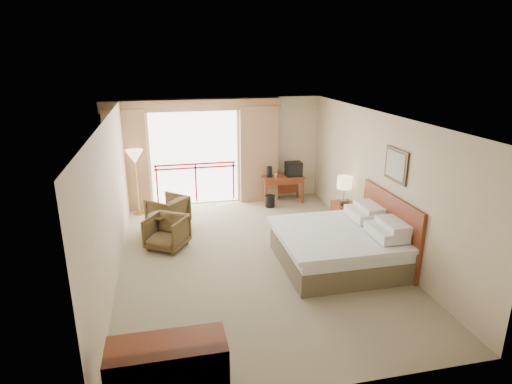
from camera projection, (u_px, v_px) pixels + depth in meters
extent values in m
plane|color=gray|center=(254.00, 257.00, 8.24)|extent=(7.00, 7.00, 0.00)
plane|color=white|center=(254.00, 117.00, 7.41)|extent=(7.00, 7.00, 0.00)
plane|color=#CCB892|center=(225.00, 151.00, 11.08)|extent=(5.00, 0.00, 5.00)
plane|color=#CCB892|center=(323.00, 288.00, 4.58)|extent=(5.00, 0.00, 5.00)
plane|color=#CCB892|center=(111.00, 201.00, 7.32)|extent=(0.00, 7.00, 7.00)
plane|color=#CCB892|center=(379.00, 183.00, 8.34)|extent=(0.00, 7.00, 7.00)
plane|color=white|center=(195.00, 158.00, 10.95)|extent=(2.40, 0.00, 2.40)
cube|color=#B60F15|center=(195.00, 168.00, 11.00)|extent=(2.09, 0.03, 0.04)
cube|color=#B60F15|center=(195.00, 164.00, 10.97)|extent=(2.09, 0.03, 0.04)
cube|color=#B60F15|center=(157.00, 185.00, 10.92)|extent=(0.04, 0.03, 1.00)
cube|color=#B60F15|center=(196.00, 183.00, 11.13)|extent=(0.04, 0.03, 1.00)
cube|color=#B60F15|center=(233.00, 180.00, 11.33)|extent=(0.04, 0.03, 1.00)
cube|color=#986C4C|center=(128.00, 161.00, 10.47)|extent=(1.00, 0.26, 2.50)
cube|color=#986C4C|center=(259.00, 154.00, 11.15)|extent=(1.00, 0.26, 2.50)
cube|color=#986C4C|center=(193.00, 105.00, 10.44)|extent=(4.40, 0.22, 0.28)
cube|color=silver|center=(275.00, 111.00, 11.01)|extent=(0.50, 0.04, 0.50)
cube|color=brown|center=(337.00, 254.00, 7.92)|extent=(2.05, 2.00, 0.40)
cube|color=white|center=(338.00, 240.00, 7.83)|extent=(2.01, 1.96, 0.22)
cube|color=white|center=(336.00, 233.00, 7.78)|extent=(2.09, 2.06, 0.08)
cube|color=white|center=(387.00, 232.00, 7.47)|extent=(0.50, 0.75, 0.18)
cube|color=white|center=(363.00, 214.00, 8.31)|extent=(0.50, 0.75, 0.18)
cube|color=white|center=(394.00, 225.00, 7.46)|extent=(0.40, 0.70, 0.14)
cube|color=white|center=(370.00, 208.00, 8.30)|extent=(0.40, 0.70, 0.14)
cube|color=maroon|center=(389.00, 227.00, 7.99)|extent=(0.06, 2.10, 1.30)
cube|color=black|center=(396.00, 165.00, 7.63)|extent=(0.03, 0.72, 0.60)
cube|color=silver|center=(395.00, 165.00, 7.62)|extent=(0.01, 0.60, 0.48)
cube|color=maroon|center=(343.00, 216.00, 9.51)|extent=(0.46, 0.53, 0.61)
cylinder|color=tan|center=(343.00, 201.00, 9.45)|extent=(0.13, 0.13, 0.04)
cylinder|color=tan|center=(344.00, 193.00, 9.40)|extent=(0.03, 0.03, 0.34)
cylinder|color=#FFE5B2|center=(345.00, 182.00, 9.32)|extent=(0.33, 0.33, 0.27)
cube|color=black|center=(345.00, 204.00, 9.26)|extent=(0.18, 0.15, 0.08)
cube|color=maroon|center=(282.00, 177.00, 11.16)|extent=(1.07, 0.52, 0.04)
cube|color=maroon|center=(266.00, 194.00, 10.96)|extent=(0.05, 0.05, 0.66)
cube|color=maroon|center=(303.00, 191.00, 11.16)|extent=(0.05, 0.05, 0.66)
cube|color=maroon|center=(262.00, 188.00, 11.37)|extent=(0.05, 0.05, 0.66)
cube|color=maroon|center=(297.00, 186.00, 11.58)|extent=(0.05, 0.05, 0.66)
cube|color=maroon|center=(280.00, 185.00, 11.45)|extent=(0.98, 0.03, 0.49)
cube|color=maroon|center=(285.00, 182.00, 10.97)|extent=(0.98, 0.03, 0.11)
cube|color=black|center=(294.00, 169.00, 11.16)|extent=(0.41, 0.32, 0.37)
cube|color=black|center=(295.00, 170.00, 11.01)|extent=(0.37, 0.02, 0.30)
cylinder|color=black|center=(269.00, 172.00, 11.04)|extent=(0.15, 0.15, 0.29)
cylinder|color=white|center=(275.00, 176.00, 11.05)|extent=(0.07, 0.07, 0.10)
cylinder|color=black|center=(270.00, 201.00, 10.94)|extent=(0.29, 0.29, 0.31)
imported|color=#443319|center=(169.00, 225.00, 9.79)|extent=(1.07, 1.06, 0.70)
imported|color=#443319|center=(168.00, 248.00, 8.66)|extent=(1.00, 1.01, 0.67)
cylinder|color=black|center=(160.00, 215.00, 8.88)|extent=(0.52, 0.52, 0.04)
cylinder|color=black|center=(161.00, 227.00, 8.96)|extent=(0.06, 0.06, 0.52)
cylinder|color=black|center=(162.00, 239.00, 9.04)|extent=(0.37, 0.37, 0.03)
imported|color=white|center=(160.00, 214.00, 8.87)|extent=(0.18, 0.24, 0.02)
cylinder|color=tan|center=(140.00, 213.00, 10.49)|extent=(0.26, 0.26, 0.03)
cylinder|color=tan|center=(137.00, 187.00, 10.28)|extent=(0.03, 0.03, 1.39)
cone|color=#FFE5B2|center=(134.00, 157.00, 10.05)|extent=(0.41, 0.41, 0.33)
cube|color=maroon|center=(169.00, 376.00, 4.61)|extent=(1.26, 0.53, 0.84)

